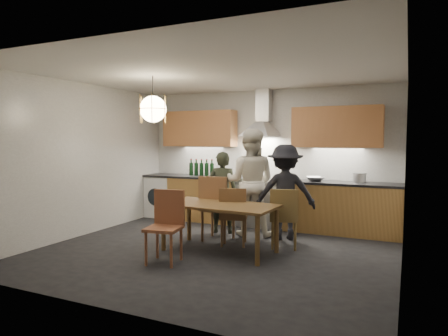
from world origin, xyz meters
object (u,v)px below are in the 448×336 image
at_px(person_mid, 250,182).
at_px(wine_bottles, 201,167).
at_px(person_right, 285,192).
at_px(chair_back_left, 216,204).
at_px(dining_table, 219,210).
at_px(person_left, 222,192).
at_px(chair_front, 166,221).
at_px(mixing_bowl, 315,179).
at_px(stock_pot, 359,178).

xyz_separation_m(person_mid, wine_bottles, (-1.38, 0.82, 0.16)).
xyz_separation_m(person_right, wine_bottles, (-2.01, 0.86, 0.29)).
bearing_deg(chair_back_left, dining_table, 119.13).
bearing_deg(person_left, wine_bottles, -60.96).
distance_m(dining_table, chair_front, 0.85).
bearing_deg(person_right, chair_front, 37.17).
xyz_separation_m(dining_table, person_left, (-0.46, 1.09, 0.10)).
xyz_separation_m(chair_back_left, mixing_bowl, (1.29, 1.39, 0.33)).
xyz_separation_m(chair_front, mixing_bowl, (1.43, 2.62, 0.39)).
relative_size(dining_table, person_right, 1.10).
xyz_separation_m(mixing_bowl, stock_pot, (0.74, 0.09, 0.04)).
height_order(mixing_bowl, stock_pot, stock_pot).
bearing_deg(person_mid, chair_back_left, 53.00).
distance_m(person_mid, person_right, 0.64).
height_order(dining_table, person_left, person_left).
height_order(chair_back_left, mixing_bowl, chair_back_left).
height_order(chair_front, wine_bottles, wine_bottles).
bearing_deg(mixing_bowl, chair_front, -118.73).
bearing_deg(chair_front, person_left, 80.56).
relative_size(person_mid, wine_bottles, 3.24).
height_order(dining_table, mixing_bowl, mixing_bowl).
height_order(chair_front, person_mid, person_mid).
relative_size(dining_table, chair_front, 1.79).
relative_size(chair_back_left, mixing_bowl, 3.17).
height_order(dining_table, person_right, person_right).
bearing_deg(chair_front, dining_table, 47.97).
bearing_deg(chair_front, chair_back_left, 73.55).
distance_m(dining_table, person_right, 1.31).
distance_m(dining_table, mixing_bowl, 2.16).
distance_m(dining_table, wine_bottles, 2.44).
bearing_deg(chair_back_left, wine_bottles, -56.77).
height_order(person_left, stock_pot, person_left).
bearing_deg(dining_table, wine_bottles, 128.16).
xyz_separation_m(dining_table, mixing_bowl, (0.98, 1.90, 0.32)).
distance_m(chair_front, stock_pot, 3.49).
distance_m(chair_back_left, person_right, 1.16).
bearing_deg(stock_pot, dining_table, -130.96).
bearing_deg(person_left, dining_table, 97.04).
distance_m(chair_back_left, person_left, 0.61).
relative_size(person_mid, mixing_bowl, 5.45).
distance_m(person_mid, wine_bottles, 1.61).
relative_size(person_right, wine_bottles, 2.77).
bearing_deg(dining_table, stock_pot, 52.92).
bearing_deg(person_left, stock_pot, -173.65).
relative_size(chair_front, stock_pot, 4.28).
relative_size(person_left, stock_pot, 6.40).
xyz_separation_m(chair_front, wine_bottles, (-0.90, 2.70, 0.52)).
height_order(person_mid, stock_pot, person_mid).
distance_m(stock_pot, wine_bottles, 3.08).
relative_size(dining_table, wine_bottles, 3.05).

